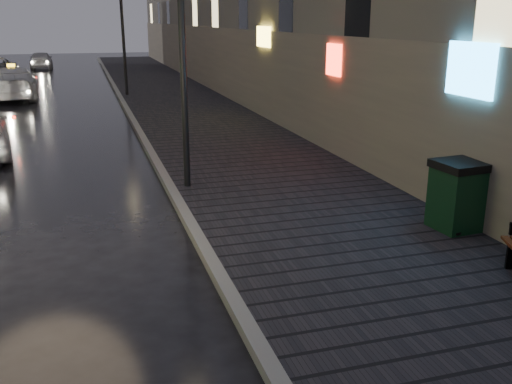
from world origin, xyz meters
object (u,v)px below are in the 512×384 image
trash_bin (458,195)px  car_far (41,60)px  lamp_far (122,21)px  lamp_near (182,25)px  taxi_mid (13,83)px

trash_bin → car_far: bearing=97.4°
lamp_far → car_far: (-4.75, 18.24, -2.85)m
lamp_near → lamp_far: same height
lamp_near → trash_bin: size_ratio=4.45×
lamp_far → car_far: 19.06m
taxi_mid → lamp_near: bearing=104.2°
lamp_far → taxi_mid: 5.83m
lamp_far → trash_bin: (3.95, -19.91, -2.74)m
lamp_far → trash_bin: size_ratio=4.45×
trash_bin → lamp_near: bearing=129.9°
taxi_mid → car_far: 17.26m
trash_bin → taxi_mid: taxi_mid is taller
lamp_near → lamp_far: 16.00m
trash_bin → car_far: (-8.70, 38.15, -0.11)m
lamp_far → car_far: lamp_far is taller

